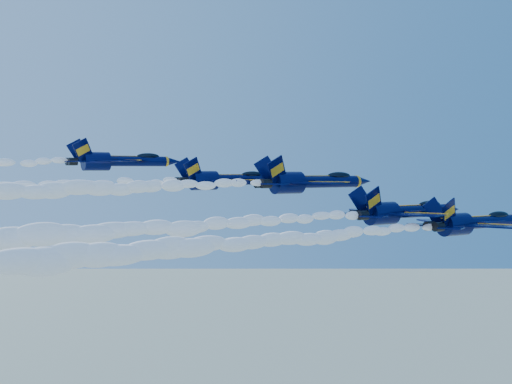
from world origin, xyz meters
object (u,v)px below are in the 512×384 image
jet_second (403,211)px  jet_fourth (225,179)px  jet_fifth (119,161)px  jet_third (310,181)px  jet_lead (474,222)px

jet_second → jet_fourth: size_ratio=1.12×
jet_fifth → jet_third: bearing=-36.3°
jet_second → jet_third: jet_third is taller
jet_lead → jet_third: size_ratio=0.98×
jet_fourth → jet_fifth: 15.57m
jet_third → jet_fifth: 27.39m
jet_fourth → jet_fifth: bearing=141.6°
jet_lead → jet_second: bearing=153.3°
jet_fourth → jet_second: bearing=-44.8°
jet_third → jet_fifth: size_ratio=1.16×
jet_second → jet_third: 13.44m
jet_second → jet_lead: bearing=-26.7°
jet_lead → jet_fourth: (-26.06, 21.55, 5.65)m
jet_second → jet_fifth: size_ratio=1.13×
jet_lead → jet_fourth: bearing=140.4°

